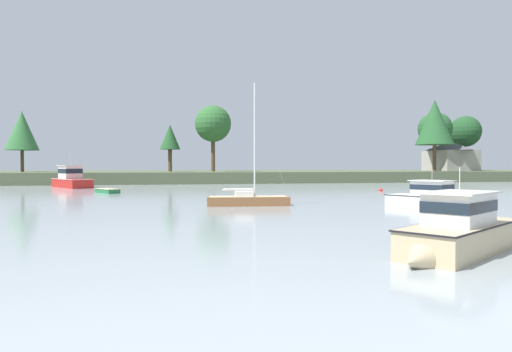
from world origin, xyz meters
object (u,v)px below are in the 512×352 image
at_px(cruiser_white, 441,201).
at_px(sailboat_wood, 248,203).
at_px(cruiser_sand, 455,240).
at_px(cruiser_red, 70,182).
at_px(dinghy_green, 107,191).
at_px(mooring_buoy_red, 381,190).

bearing_deg(cruiser_white, sailboat_wood, 161.57).
bearing_deg(cruiser_sand, cruiser_red, 112.31).
xyz_separation_m(sailboat_wood, cruiser_red, (-19.10, 34.25, 0.54)).
distance_m(cruiser_red, dinghy_green, 16.70).
relative_size(dinghy_green, mooring_buoy_red, 6.72).
bearing_deg(cruiser_red, mooring_buoy_red, -25.25).
xyz_separation_m(cruiser_white, cruiser_red, (-32.46, 38.70, 0.29)).
bearing_deg(cruiser_sand, cruiser_white, 57.77).
height_order(cruiser_red, dinghy_green, cruiser_red).
height_order(dinghy_green, cruiser_sand, cruiser_sand).
bearing_deg(sailboat_wood, cruiser_sand, -80.77).
height_order(cruiser_white, mooring_buoy_red, cruiser_white).
xyz_separation_m(sailboat_wood, cruiser_sand, (3.31, -20.39, 0.30)).
relative_size(cruiser_sand, mooring_buoy_red, 13.02).
bearing_deg(cruiser_red, dinghy_green, -65.99).
relative_size(cruiser_white, dinghy_green, 2.03).
xyz_separation_m(sailboat_wood, cruiser_white, (13.36, -4.45, 0.25)).
height_order(sailboat_wood, cruiser_white, sailboat_wood).
distance_m(sailboat_wood, dinghy_green, 22.64).
height_order(sailboat_wood, cruiser_red, sailboat_wood).
distance_m(dinghy_green, cruiser_sand, 42.37).
relative_size(cruiser_red, dinghy_green, 2.62).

